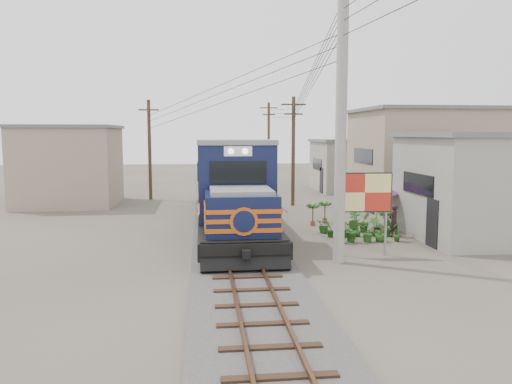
{
  "coord_description": "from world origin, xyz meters",
  "views": [
    {
      "loc": [
        -1.4,
        -17.73,
        4.64
      ],
      "look_at": [
        0.88,
        3.03,
        2.2
      ],
      "focal_mm": 35.0,
      "sensor_mm": 36.0,
      "label": 1
    }
  ],
  "objects": [
    {
      "name": "utility_pole_main",
      "position": [
        3.5,
        -0.5,
        5.0
      ],
      "size": [
        0.4,
        0.4,
        10.0
      ],
      "color": "#9E9B93",
      "rests_on": "ground"
    },
    {
      "name": "vendor",
      "position": [
        7.22,
        3.7,
        0.73
      ],
      "size": [
        0.64,
        0.58,
        1.46
      ],
      "primitive_type": "imported",
      "rotation": [
        0.0,
        0.0,
        3.7
      ],
      "color": "black",
      "rests_on": "ground"
    },
    {
      "name": "shophouse_mid",
      "position": [
        12.5,
        12.0,
        3.11
      ],
      "size": [
        8.4,
        7.35,
        6.2
      ],
      "color": "gray",
      "rests_on": "ground"
    },
    {
      "name": "wooden_pole_left",
      "position": [
        -5.0,
        18.0,
        3.68
      ],
      "size": [
        1.6,
        0.24,
        7.0
      ],
      "color": "#4C3826",
      "rests_on": "ground"
    },
    {
      "name": "power_lines",
      "position": [
        -0.14,
        8.49,
        7.56
      ],
      "size": [
        9.65,
        19.0,
        3.3
      ],
      "color": "black",
      "rests_on": "ground"
    },
    {
      "name": "market_umbrella",
      "position": [
        7.09,
        5.53,
        2.01
      ],
      "size": [
        2.52,
        2.52,
        2.29
      ],
      "rotation": [
        0.0,
        0.0,
        -0.25
      ],
      "color": "black",
      "rests_on": "ground"
    },
    {
      "name": "ground",
      "position": [
        0.0,
        0.0,
        0.0
      ],
      "size": [
        120.0,
        120.0,
        0.0
      ],
      "primitive_type": "plane",
      "color": "#473F35",
      "rests_on": "ground"
    },
    {
      "name": "billboard",
      "position": [
        4.71,
        0.38,
        2.35
      ],
      "size": [
        2.07,
        0.28,
        3.2
      ],
      "rotation": [
        0.0,
        0.0,
        -0.08
      ],
      "color": "#99999E",
      "rests_on": "ground"
    },
    {
      "name": "wooden_pole_mid",
      "position": [
        4.5,
        14.0,
        3.68
      ],
      "size": [
        1.6,
        0.24,
        7.0
      ],
      "color": "#4C3826",
      "rests_on": "ground"
    },
    {
      "name": "plant_nursery",
      "position": [
        5.48,
        3.74,
        0.44
      ],
      "size": [
        3.45,
        2.97,
        1.09
      ],
      "color": "#225418",
      "rests_on": "ground"
    },
    {
      "name": "ballast",
      "position": [
        0.0,
        10.0,
        0.08
      ],
      "size": [
        3.6,
        70.0,
        0.16
      ],
      "primitive_type": "cube",
      "color": "#595651",
      "rests_on": "ground"
    },
    {
      "name": "track",
      "position": [
        0.0,
        10.0,
        0.26
      ],
      "size": [
        1.15,
        70.0,
        0.12
      ],
      "color": "#51331E",
      "rests_on": "ground"
    },
    {
      "name": "locomotive",
      "position": [
        0.0,
        6.63,
        1.84
      ],
      "size": [
        3.16,
        17.22,
        4.27
      ],
      "color": "black",
      "rests_on": "ground"
    },
    {
      "name": "shophouse_left",
      "position": [
        -10.0,
        16.0,
        2.61
      ],
      "size": [
        6.3,
        6.3,
        5.2
      ],
      "color": "gray",
      "rests_on": "ground"
    },
    {
      "name": "shophouse_front",
      "position": [
        11.5,
        3.0,
        2.36
      ],
      "size": [
        7.35,
        6.3,
        4.7
      ],
      "color": "gray",
      "rests_on": "ground"
    },
    {
      "name": "wooden_pole_far",
      "position": [
        4.8,
        28.0,
        3.93
      ],
      "size": [
        1.6,
        0.24,
        7.5
      ],
      "color": "#4C3826",
      "rests_on": "ground"
    },
    {
      "name": "shophouse_back",
      "position": [
        11.0,
        22.0,
        2.11
      ],
      "size": [
        6.3,
        6.3,
        4.2
      ],
      "color": "gray",
      "rests_on": "ground"
    }
  ]
}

